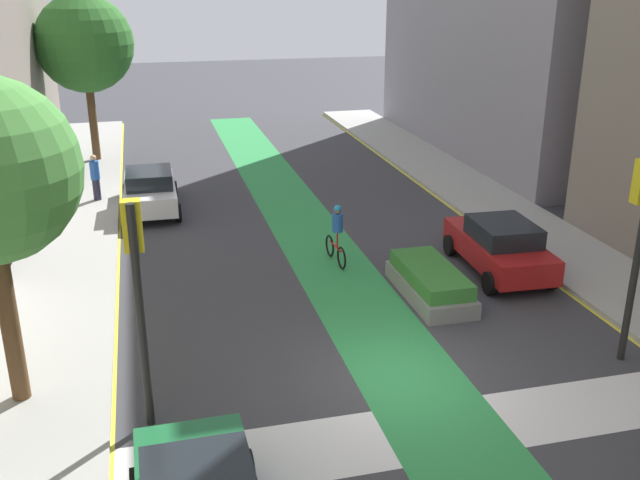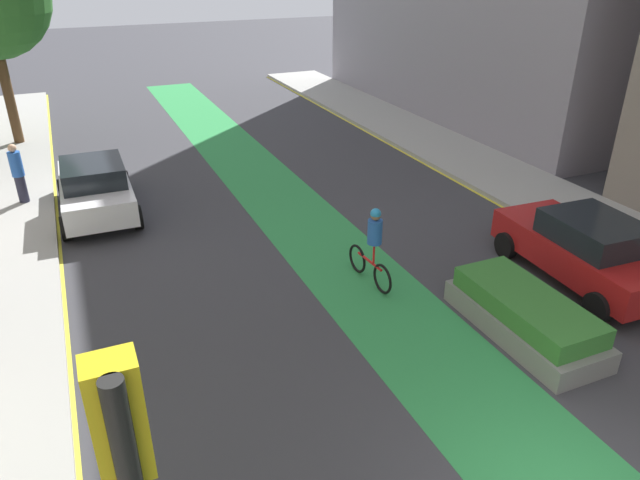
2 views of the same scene
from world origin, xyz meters
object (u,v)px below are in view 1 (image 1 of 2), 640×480
(traffic_signal_near_left, at_px, (137,273))
(pedestrian_sidewalk_left_a, at_px, (95,177))
(traffic_signal_near_right, at_px, (639,224))
(car_red_right_far, at_px, (500,246))
(street_tree_far, at_px, (84,44))
(car_white_left_far, at_px, (150,190))
(median_planter, at_px, (430,282))
(cyclist_in_lane, at_px, (337,233))

(traffic_signal_near_left, bearing_deg, pedestrian_sidewalk_left_a, 95.90)
(traffic_signal_near_right, height_order, car_red_right_far, traffic_signal_near_right)
(pedestrian_sidewalk_left_a, height_order, street_tree_far, street_tree_far)
(traffic_signal_near_left, relative_size, street_tree_far, 0.62)
(car_white_left_far, distance_m, pedestrian_sidewalk_left_a, 2.42)
(pedestrian_sidewalk_left_a, bearing_deg, traffic_signal_near_left, -84.10)
(traffic_signal_near_left, xyz_separation_m, car_white_left_far, (0.41, 13.39, -2.33))
(car_white_left_far, relative_size, street_tree_far, 0.58)
(pedestrian_sidewalk_left_a, bearing_deg, car_red_right_far, -39.87)
(traffic_signal_near_left, xyz_separation_m, pedestrian_sidewalk_left_a, (-1.53, 14.82, -2.10))
(car_red_right_far, bearing_deg, pedestrian_sidewalk_left_a, 140.13)
(car_red_right_far, distance_m, pedestrian_sidewalk_left_a, 15.12)
(traffic_signal_near_right, bearing_deg, car_red_right_far, 93.68)
(traffic_signal_near_right, distance_m, car_white_left_far, 16.92)
(pedestrian_sidewalk_left_a, bearing_deg, street_tree_far, 92.33)
(car_red_right_far, height_order, median_planter, car_red_right_far)
(car_white_left_far, relative_size, cyclist_in_lane, 2.27)
(cyclist_in_lane, relative_size, median_planter, 0.56)
(pedestrian_sidewalk_left_a, bearing_deg, car_white_left_far, -36.49)
(median_planter, bearing_deg, pedestrian_sidewalk_left_a, 129.81)
(traffic_signal_near_right, xyz_separation_m, cyclist_in_lane, (-4.75, 6.93, -2.23))
(traffic_signal_near_left, xyz_separation_m, street_tree_far, (-1.80, 21.36, 2.15))
(traffic_signal_near_right, relative_size, median_planter, 1.38)
(car_red_right_far, height_order, pedestrian_sidewalk_left_a, pedestrian_sidewalk_left_a)
(car_red_right_far, xyz_separation_m, street_tree_far, (-11.87, 16.22, 4.48))
(car_red_right_far, distance_m, car_white_left_far, 12.71)
(traffic_signal_near_left, distance_m, pedestrian_sidewalk_left_a, 15.05)
(cyclist_in_lane, xyz_separation_m, pedestrian_sidewalk_left_a, (-7.18, 7.94, 0.06))
(car_white_left_far, bearing_deg, street_tree_far, 105.47)
(street_tree_far, bearing_deg, pedestrian_sidewalk_left_a, -87.67)
(car_red_right_far, bearing_deg, car_white_left_far, 139.49)
(traffic_signal_near_right, bearing_deg, car_white_left_far, 126.63)
(traffic_signal_near_right, relative_size, pedestrian_sidewalk_left_a, 2.65)
(street_tree_far, bearing_deg, car_white_left_far, -74.53)
(traffic_signal_near_left, bearing_deg, car_red_right_far, 27.01)
(car_red_right_far, bearing_deg, street_tree_far, 126.18)
(cyclist_in_lane, distance_m, pedestrian_sidewalk_left_a, 10.71)
(traffic_signal_near_left, xyz_separation_m, cyclist_in_lane, (5.65, 6.88, -2.16))
(car_red_right_far, distance_m, median_planter, 2.85)
(traffic_signal_near_left, relative_size, pedestrian_sidewalk_left_a, 2.59)
(street_tree_far, bearing_deg, median_planter, -61.86)
(pedestrian_sidewalk_left_a, relative_size, street_tree_far, 0.24)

